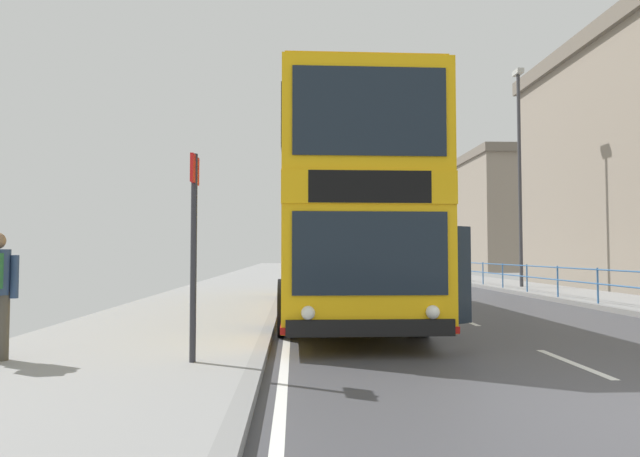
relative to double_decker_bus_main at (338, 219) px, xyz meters
name	(u,v)px	position (x,y,z in m)	size (l,w,h in m)	color
double_decker_bus_main	(338,219)	(0.00, 0.00, 0.00)	(3.30, 11.24, 4.49)	#F4B20F
pedestrian_railing_far_kerb	(558,276)	(7.22, 3.48, -1.55)	(0.05, 27.06, 0.97)	#386BA8
bus_stop_sign_near	(194,233)	(-2.33, -6.26, -0.58)	(0.08, 0.44, 2.64)	#2D2D33
street_lamp_far_side	(520,162)	(8.25, 8.62, 2.93)	(0.28, 0.60, 9.02)	#38383D
bare_tree_far_00	(437,225)	(8.41, 22.40, 1.05)	(2.74, 2.89, 5.98)	#4C3D2D
background_building_01	(508,213)	(18.08, 34.42, 2.74)	(8.91, 13.85, 10.13)	gray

